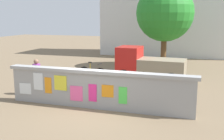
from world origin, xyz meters
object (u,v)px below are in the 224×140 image
object	(u,v)px
auto_rickshaw_truck	(147,65)
bicycle_far	(93,72)
tree_roadside	(165,13)
bicycle_near	(68,84)
person_walking	(37,73)
motorcycle	(109,87)

from	to	relation	value
auto_rickshaw_truck	bicycle_far	world-z (taller)	auto_rickshaw_truck
auto_rickshaw_truck	bicycle_far	distance (m)	3.10
tree_roadside	bicycle_near	bearing A→B (deg)	-114.00
tree_roadside	bicycle_far	bearing A→B (deg)	-124.08
auto_rickshaw_truck	bicycle_near	world-z (taller)	auto_rickshaw_truck
person_walking	tree_roadside	bearing A→B (deg)	62.78
person_walking	auto_rickshaw_truck	bearing A→B (deg)	44.66
motorcycle	bicycle_near	bearing A→B (deg)	168.25
auto_rickshaw_truck	person_walking	distance (m)	5.88
bicycle_far	bicycle_near	bearing A→B (deg)	-92.47
motorcycle	bicycle_far	world-z (taller)	bicycle_far
auto_rickshaw_truck	tree_roadside	distance (m)	5.35
auto_rickshaw_truck	person_walking	size ratio (longest dim) A/B	2.26
bicycle_near	tree_roadside	bearing A→B (deg)	66.00
bicycle_near	bicycle_far	bearing A→B (deg)	87.53
motorcycle	person_walking	distance (m)	3.28
auto_rickshaw_truck	bicycle_far	bearing A→B (deg)	-173.31
motorcycle	tree_roadside	distance (m)	8.89
auto_rickshaw_truck	motorcycle	bearing A→B (deg)	-105.03
auto_rickshaw_truck	tree_roadside	xyz separation A→B (m)	(0.29, 4.55, 2.80)
bicycle_near	motorcycle	bearing A→B (deg)	-11.75
motorcycle	bicycle_far	distance (m)	3.87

